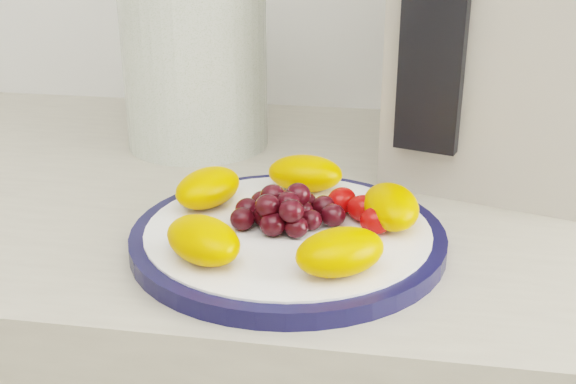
# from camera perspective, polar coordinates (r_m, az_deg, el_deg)

# --- Properties ---
(plate_rim) EXTENTS (0.27, 0.27, 0.01)m
(plate_rim) POSITION_cam_1_polar(r_m,az_deg,el_deg) (0.62, 0.00, -3.63)
(plate_rim) COLOR #101135
(plate_rim) RESTS_ON counter
(plate_face) EXTENTS (0.24, 0.24, 0.02)m
(plate_face) POSITION_cam_1_polar(r_m,az_deg,el_deg) (0.62, 0.00, -3.55)
(plate_face) COLOR white
(plate_face) RESTS_ON counter
(canister) EXTENTS (0.17, 0.17, 0.20)m
(canister) POSITION_cam_1_polar(r_m,az_deg,el_deg) (0.86, -7.35, 10.14)
(canister) COLOR #3F5C1C
(canister) RESTS_ON counter
(appliance_body) EXTENTS (0.28, 0.33, 0.35)m
(appliance_body) POSITION_cam_1_polar(r_m,az_deg,el_deg) (0.82, 17.99, 14.05)
(appliance_body) COLOR #ABA293
(appliance_body) RESTS_ON counter
(appliance_panel) EXTENTS (0.06, 0.04, 0.26)m
(appliance_panel) POSITION_cam_1_polar(r_m,az_deg,el_deg) (0.69, 11.61, 13.72)
(appliance_panel) COLOR black
(appliance_panel) RESTS_ON appliance_body
(fruit_plate) EXTENTS (0.23, 0.22, 0.03)m
(fruit_plate) POSITION_cam_1_polar(r_m,az_deg,el_deg) (0.61, 0.58, -1.36)
(fruit_plate) COLOR orange
(fruit_plate) RESTS_ON plate_face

